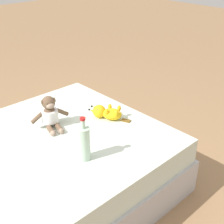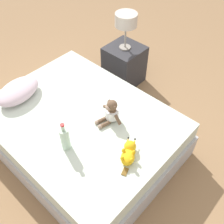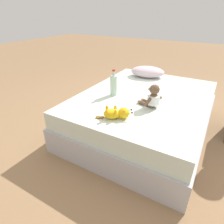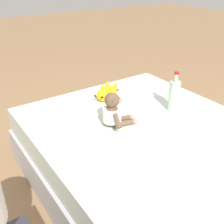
{
  "view_description": "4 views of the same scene",
  "coord_description": "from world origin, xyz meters",
  "px_view_note": "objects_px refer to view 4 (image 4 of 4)",
  "views": [
    {
      "loc": [
        -1.56,
        0.76,
        1.63
      ],
      "look_at": [
        -0.07,
        -0.64,
        0.52
      ],
      "focal_mm": 49.61,
      "sensor_mm": 36.0,
      "label": 1
    },
    {
      "loc": [
        -1.01,
        -1.34,
        2.26
      ],
      "look_at": [
        0.18,
        -0.25,
        0.56
      ],
      "focal_mm": 41.92,
      "sensor_mm": 36.0,
      "label": 2
    },
    {
      "loc": [
        0.67,
        -1.92,
        1.31
      ],
      "look_at": [
        -0.07,
        -0.64,
        0.52
      ],
      "focal_mm": 30.53,
      "sensor_mm": 36.0,
      "label": 3
    },
    {
      "loc": [
        1.05,
        1.01,
        1.38
      ],
      "look_at": [
        0.18,
        -0.25,
        0.56
      ],
      "focal_mm": 43.51,
      "sensor_mm": 36.0,
      "label": 4
    }
  ],
  "objects_px": {
    "plush_yellow_creature": "(106,93)",
    "plush_monkey": "(114,112)",
    "bed": "(155,164)",
    "glass_bottle": "(174,95)"
  },
  "relations": [
    {
      "from": "bed",
      "to": "glass_bottle",
      "type": "distance_m",
      "value": 0.5
    },
    {
      "from": "glass_bottle",
      "to": "bed",
      "type": "bearing_deg",
      "value": 30.11
    },
    {
      "from": "plush_monkey",
      "to": "glass_bottle",
      "type": "distance_m",
      "value": 0.48
    },
    {
      "from": "plush_yellow_creature",
      "to": "glass_bottle",
      "type": "xyz_separation_m",
      "value": [
        -0.28,
        0.44,
        0.07
      ]
    },
    {
      "from": "bed",
      "to": "plush_monkey",
      "type": "xyz_separation_m",
      "value": [
        0.17,
        -0.25,
        0.33
      ]
    },
    {
      "from": "bed",
      "to": "plush_yellow_creature",
      "type": "height_order",
      "value": "plush_yellow_creature"
    },
    {
      "from": "bed",
      "to": "plush_monkey",
      "type": "distance_m",
      "value": 0.44
    },
    {
      "from": "bed",
      "to": "glass_bottle",
      "type": "bearing_deg",
      "value": -149.89
    },
    {
      "from": "plush_yellow_creature",
      "to": "plush_monkey",
      "type": "bearing_deg",
      "value": 62.66
    },
    {
      "from": "plush_monkey",
      "to": "glass_bottle",
      "type": "height_order",
      "value": "glass_bottle"
    }
  ]
}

